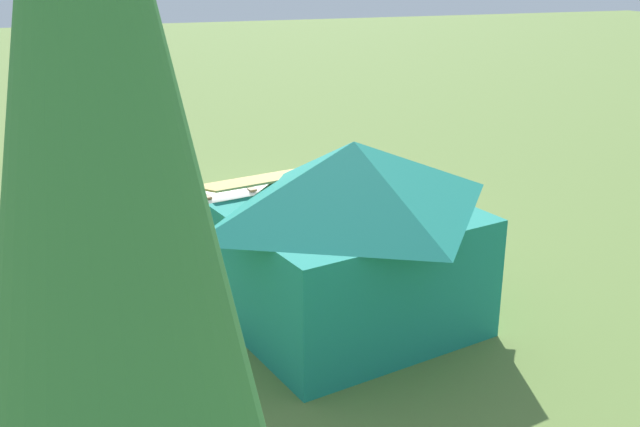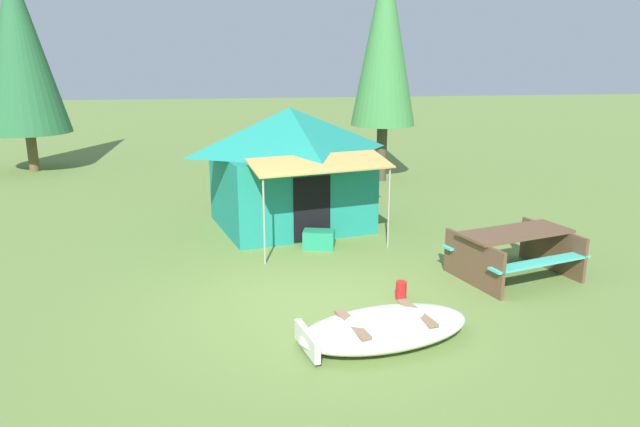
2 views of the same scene
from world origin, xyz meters
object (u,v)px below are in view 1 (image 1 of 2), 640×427
(beached_rowboat, at_px, (224,195))
(cooler_box, at_px, (291,270))
(picnic_table, at_px, (81,228))
(fuel_can, at_px, (205,222))
(canvas_cabin_tent, at_px, (352,234))
(pine_tree_back_right, at_px, (97,108))

(beached_rowboat, height_order, cooler_box, beached_rowboat)
(picnic_table, height_order, fuel_can, picnic_table)
(cooler_box, bearing_deg, picnic_table, -32.84)
(picnic_table, height_order, cooler_box, picnic_table)
(canvas_cabin_tent, relative_size, fuel_can, 14.40)
(cooler_box, bearing_deg, pine_tree_back_right, 65.71)
(beached_rowboat, height_order, pine_tree_back_right, pine_tree_back_right)
(cooler_box, bearing_deg, canvas_cabin_tent, 103.35)
(canvas_cabin_tent, xyz_separation_m, pine_tree_back_right, (3.03, 4.26, 2.64))
(beached_rowboat, xyz_separation_m, fuel_can, (0.59, 1.29, -0.05))
(beached_rowboat, xyz_separation_m, picnic_table, (2.68, 1.94, 0.31))
(fuel_can, relative_size, pine_tree_back_right, 0.05)
(canvas_cabin_tent, distance_m, pine_tree_back_right, 5.85)
(beached_rowboat, xyz_separation_m, canvas_cabin_tent, (-0.69, 5.48, 1.12))
(beached_rowboat, distance_m, canvas_cabin_tent, 5.64)
(canvas_cabin_tent, relative_size, picnic_table, 1.87)
(beached_rowboat, distance_m, pine_tree_back_right, 10.70)
(picnic_table, distance_m, fuel_can, 2.22)
(beached_rowboat, distance_m, fuel_can, 1.42)
(beached_rowboat, bearing_deg, canvas_cabin_tent, 97.19)
(canvas_cabin_tent, height_order, cooler_box, canvas_cabin_tent)
(beached_rowboat, xyz_separation_m, pine_tree_back_right, (2.34, 9.74, 3.76))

